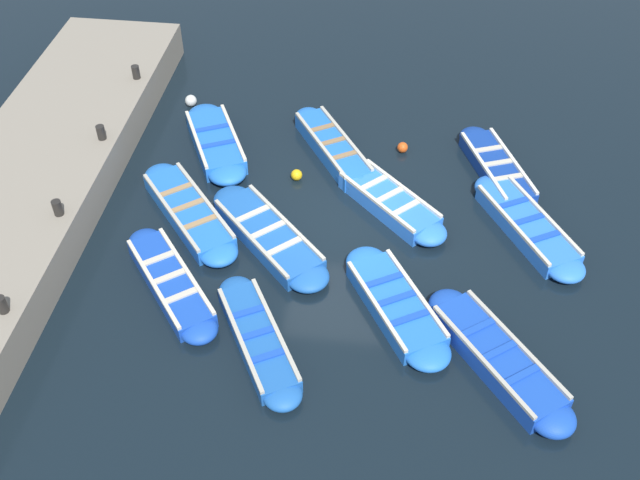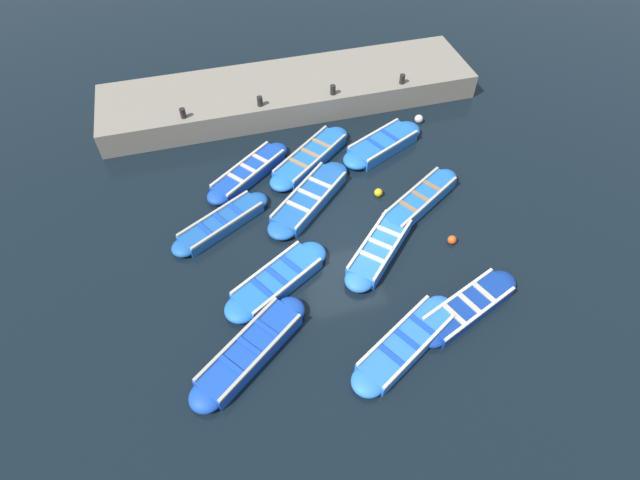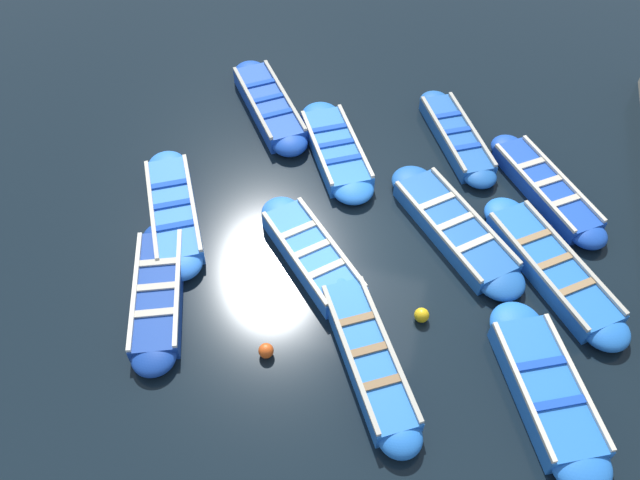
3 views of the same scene
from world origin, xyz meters
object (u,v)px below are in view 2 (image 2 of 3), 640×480
object	(u,v)px
buoy_yellow_far	(378,193)
buoy_white_drifting	(452,240)
boat_near_quay	(310,157)
buoy_orange_near	(419,119)
boat_mid_row	(221,223)
boat_broadside	(468,307)
boat_outer_left	(406,343)
boat_far_corner	(309,198)
bollard_mid_north	(260,101)
boat_alongside	(250,351)
boat_drifting	(383,144)
boat_inner_gap	(419,201)
bollard_south	(402,79)
boat_end_of_row	(380,248)
bollard_north	(183,113)
bollard_mid_south	(333,90)
boat_stern_in	(249,172)
boat_tucked	(277,280)

from	to	relation	value
buoy_yellow_far	buoy_white_drifting	xyz separation A→B (m)	(2.47, 1.42, -0.00)
boat_near_quay	buoy_orange_near	size ratio (longest dim) A/B	11.43
boat_mid_row	boat_broadside	distance (m)	7.54
boat_outer_left	boat_far_corner	world-z (taller)	boat_outer_left
bollard_mid_north	buoy_orange_near	xyz separation A→B (m)	(1.28, 5.68, -0.95)
buoy_yellow_far	buoy_white_drifting	bearing A→B (deg)	29.91
boat_alongside	boat_drifting	xyz separation A→B (m)	(-6.70, 5.92, -0.01)
bollard_mid_north	buoy_orange_near	size ratio (longest dim) A/B	1.12
boat_mid_row	buoy_orange_near	world-z (taller)	boat_mid_row
boat_outer_left	bollard_mid_north	size ratio (longest dim) A/B	10.34
boat_inner_gap	buoy_yellow_far	distance (m)	1.33
boat_broadside	bollard_south	bearing A→B (deg)	169.66
boat_inner_gap	boat_alongside	world-z (taller)	boat_alongside
boat_inner_gap	buoy_orange_near	world-z (taller)	boat_inner_gap
boat_far_corner	boat_alongside	xyz separation A→B (m)	(4.80, -2.76, 0.03)
boat_end_of_row	buoy_yellow_far	bearing A→B (deg)	161.01
boat_broadside	buoy_yellow_far	bearing A→B (deg)	-170.54
boat_far_corner	bollard_mid_north	xyz separation A→B (m)	(-4.29, -0.68, 0.93)
boat_outer_left	bollard_mid_north	distance (m)	10.10
bollard_north	buoy_orange_near	distance (m)	8.53
boat_drifting	boat_end_of_row	distance (m)	4.76
boat_inner_gap	boat_outer_left	bearing A→B (deg)	-26.53
bollard_mid_north	buoy_yellow_far	size ratio (longest dim) A/B	1.29
bollard_north	boat_drifting	bearing A→B (deg)	69.94
boat_end_of_row	boat_far_corner	bearing A→B (deg)	-150.42
bollard_north	bollard_mid_south	xyz separation A→B (m)	(0.00, 5.40, 0.00)
buoy_orange_near	boat_drifting	bearing A→B (deg)	-58.90
boat_near_quay	buoy_yellow_far	bearing A→B (deg)	37.23
boat_near_quay	boat_outer_left	bearing A→B (deg)	3.74
boat_outer_left	boat_end_of_row	xyz separation A→B (m)	(-3.07, 0.41, 0.02)
boat_alongside	buoy_white_drifting	size ratio (longest dim) A/B	13.23
boat_stern_in	boat_near_quay	size ratio (longest dim) A/B	0.92
boat_tucked	bollard_north	world-z (taller)	bollard_north
bollard_mid_north	boat_broadside	bearing A→B (deg)	21.58
buoy_orange_near	boat_tucked	bearing A→B (deg)	-48.61
boat_near_quay	boat_mid_row	size ratio (longest dim) A/B	1.06
boat_broadside	bollard_mid_south	distance (m)	9.44
buoy_orange_near	boat_far_corner	bearing A→B (deg)	-58.97
boat_inner_gap	boat_far_corner	distance (m)	3.48
boat_inner_gap	buoy_yellow_far	size ratio (longest dim) A/B	12.99
boat_tucked	boat_broadside	xyz separation A→B (m)	(2.19, 4.67, -0.00)
boat_drifting	bollard_mid_north	size ratio (longest dim) A/B	10.10
boat_drifting	boat_end_of_row	world-z (taller)	boat_drifting
boat_stern_in	buoy_yellow_far	world-z (taller)	boat_stern_in
boat_tucked	buoy_orange_near	size ratio (longest dim) A/B	11.06
boat_end_of_row	bollard_mid_north	xyz separation A→B (m)	(-6.83, -2.13, 0.91)
boat_near_quay	bollard_north	size ratio (longest dim) A/B	10.24
boat_broadside	boat_alongside	xyz separation A→B (m)	(-0.25, -5.77, 0.03)
boat_mid_row	boat_broadside	xyz separation A→B (m)	(4.75, 5.85, 0.01)
bollard_mid_south	buoy_orange_near	world-z (taller)	bollard_mid_south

